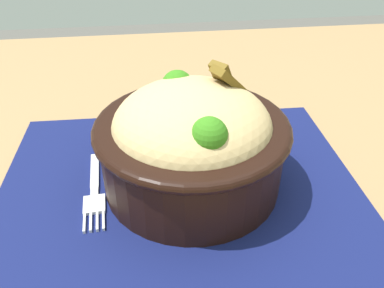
% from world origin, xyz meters
% --- Properties ---
extents(table, '(1.37, 1.00, 0.75)m').
position_xyz_m(table, '(0.00, 0.00, 0.69)').
color(table, '#99754C').
rests_on(table, ground_plane).
extents(placemat, '(0.39, 0.32, 0.00)m').
position_xyz_m(placemat, '(-0.01, 0.02, 0.75)').
color(placemat, '#11194C').
rests_on(placemat, table).
extents(bowl, '(0.21, 0.21, 0.13)m').
position_xyz_m(bowl, '(-0.02, 0.01, 0.81)').
color(bowl, black).
rests_on(bowl, placemat).
extents(fork, '(0.02, 0.12, 0.00)m').
position_xyz_m(fork, '(0.09, 0.02, 0.76)').
color(fork, silver).
rests_on(fork, placemat).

